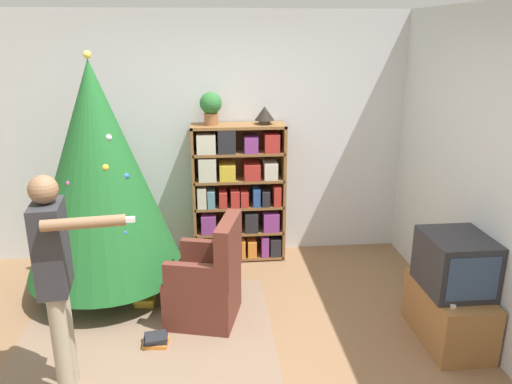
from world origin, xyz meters
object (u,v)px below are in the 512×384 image
(christmas_tree, at_px, (99,171))
(standing_person, at_px, (56,271))
(potted_plant, at_px, (211,106))
(table_lamp, at_px, (265,114))
(bookshelf, at_px, (237,195))
(armchair, at_px, (208,284))
(television, at_px, (455,263))

(christmas_tree, distance_m, standing_person, 1.43)
(standing_person, distance_m, potted_plant, 2.42)
(table_lamp, bearing_deg, christmas_tree, -157.45)
(potted_plant, bearing_deg, christmas_tree, -147.47)
(bookshelf, xyz_separation_m, christmas_tree, (-1.27, -0.64, 0.47))
(armchair, bearing_deg, standing_person, -34.36)
(television, relative_size, armchair, 0.60)
(bookshelf, relative_size, armchair, 1.60)
(standing_person, xyz_separation_m, table_lamp, (1.58, 2.05, 0.66))
(bookshelf, xyz_separation_m, standing_person, (-1.29, -2.04, 0.20))
(television, height_order, christmas_tree, christmas_tree)
(potted_plant, relative_size, table_lamp, 1.64)
(table_lamp, bearing_deg, standing_person, -127.56)
(armchair, xyz_separation_m, table_lamp, (0.62, 1.22, 1.25))
(christmas_tree, bearing_deg, armchair, -31.45)
(bookshelf, distance_m, standing_person, 2.42)
(armchair, xyz_separation_m, potted_plant, (0.08, 1.22, 1.34))
(bookshelf, bearing_deg, christmas_tree, -153.45)
(bookshelf, bearing_deg, television, -47.40)
(armchair, bearing_deg, television, 89.93)
(christmas_tree, relative_size, standing_person, 1.44)
(christmas_tree, relative_size, table_lamp, 11.15)
(standing_person, height_order, table_lamp, table_lamp)
(standing_person, bearing_deg, potted_plant, 146.69)
(armchair, relative_size, table_lamp, 4.60)
(bookshelf, height_order, television, bookshelf)
(television, height_order, potted_plant, potted_plant)
(television, xyz_separation_m, christmas_tree, (-2.85, 1.08, 0.51))
(television, distance_m, armchair, 2.01)
(bookshelf, distance_m, television, 2.33)
(bookshelf, distance_m, christmas_tree, 1.50)
(table_lamp, bearing_deg, potted_plant, 180.00)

